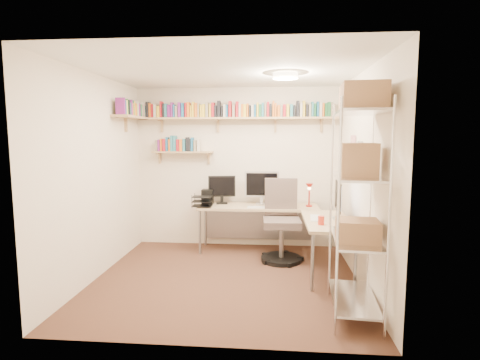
% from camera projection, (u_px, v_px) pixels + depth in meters
% --- Properties ---
extents(ground, '(3.20, 3.20, 0.00)m').
position_uv_depth(ground, '(226.00, 279.00, 4.60)').
color(ground, '#492B1F').
rests_on(ground, ground).
extents(room_shell, '(3.24, 3.04, 2.52)m').
position_uv_depth(room_shell, '(226.00, 153.00, 4.43)').
color(room_shell, beige).
rests_on(room_shell, ground).
extents(wall_shelves, '(3.12, 1.09, 0.80)m').
position_uv_depth(wall_shelves, '(209.00, 118.00, 5.69)').
color(wall_shelves, tan).
rests_on(wall_shelves, ground).
extents(corner_desk, '(2.16, 1.78, 1.22)m').
position_uv_depth(corner_desk, '(267.00, 209.00, 5.42)').
color(corner_desk, '#CEB185').
rests_on(corner_desk, ground).
extents(office_chair, '(0.60, 0.61, 1.15)m').
position_uv_depth(office_chair, '(281.00, 226.00, 5.28)').
color(office_chair, black).
rests_on(office_chair, ground).
extents(wire_rack, '(0.52, 0.93, 2.23)m').
position_uv_depth(wire_rack, '(359.00, 160.00, 3.49)').
color(wire_rack, silver).
rests_on(wire_rack, ground).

